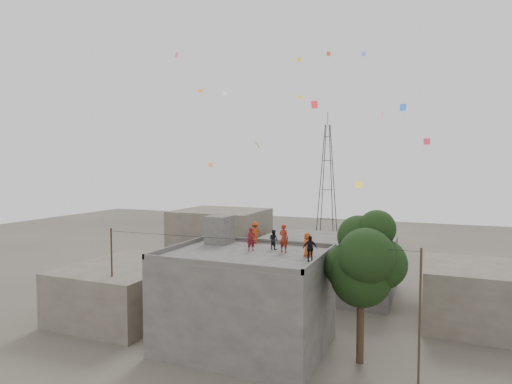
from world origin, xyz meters
TOP-DOWN VIEW (x-y plane):
  - ground at (0.00, 0.00)m, footprint 140.00×140.00m
  - main_building at (0.00, 0.00)m, footprint 10.00×8.00m
  - parapet at (0.00, 0.00)m, footprint 10.00×8.00m
  - stair_head_box at (-3.20, 2.60)m, footprint 1.60×1.80m
  - neighbor_west at (-11.00, 2.00)m, footprint 8.00×10.00m
  - neighbor_north at (2.00, 14.00)m, footprint 12.00×9.00m
  - neighbor_northwest at (-10.00, 16.00)m, footprint 9.00×8.00m
  - neighbor_east at (14.00, 10.00)m, footprint 7.00×8.00m
  - tree at (7.37, 0.60)m, footprint 4.90×4.60m
  - utility_line at (0.50, -1.25)m, footprint 20.12×0.62m
  - transmission_tower at (-4.00, 40.00)m, footprint 2.97×2.97m
  - person_red_adult at (2.14, 1.29)m, footprint 0.75×0.59m
  - person_orange_child at (3.93, 0.56)m, footprint 0.84×0.86m
  - person_dark_child at (1.21, 1.92)m, footprint 0.79×0.71m
  - person_dark_adult at (4.40, -0.60)m, footprint 0.95×0.69m
  - person_orange_adult at (-0.76, 3.40)m, footprint 1.19×1.09m
  - person_red_child at (-0.00, 0.94)m, footprint 0.66×0.63m
  - kites at (1.63, 8.33)m, footprint 17.79×16.11m

SIDE VIEW (x-z plane):
  - ground at x=0.00m, z-range 0.00..0.00m
  - neighbor_west at x=-11.00m, z-range 0.00..4.00m
  - neighbor_east at x=14.00m, z-range 0.00..4.40m
  - neighbor_north at x=2.00m, z-range 0.00..5.00m
  - main_building at x=0.00m, z-range 0.00..6.10m
  - neighbor_northwest at x=-10.00m, z-range 0.00..7.00m
  - utility_line at x=0.50m, z-range 0.13..7.53m
  - tree at x=7.37m, z-range 1.55..10.65m
  - parapet at x=0.00m, z-range 6.10..6.40m
  - person_dark_child at x=1.21m, z-range 6.10..7.43m
  - person_orange_child at x=3.93m, z-range 6.10..7.59m
  - person_dark_adult at x=4.40m, z-range 6.10..7.60m
  - person_red_child at x=0.00m, z-range 6.10..7.62m
  - person_orange_adult at x=-0.76m, z-range 6.10..7.70m
  - person_red_adult at x=2.14m, z-range 6.10..7.92m
  - stair_head_box at x=-3.20m, z-range 6.10..8.10m
  - transmission_tower at x=-4.00m, z-range -0.93..19.07m
  - kites at x=1.63m, z-range 9.83..22.48m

